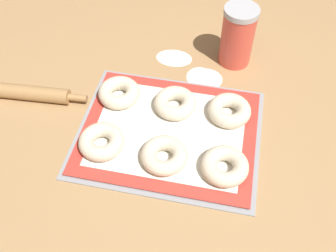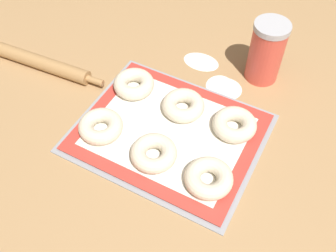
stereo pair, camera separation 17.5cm
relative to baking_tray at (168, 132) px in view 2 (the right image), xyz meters
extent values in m
plane|color=#A87F51|center=(0.00, 0.02, 0.00)|extent=(2.80, 2.80, 0.00)
cube|color=#93969B|center=(0.00, 0.00, 0.00)|extent=(0.46, 0.38, 0.01)
cube|color=red|center=(0.00, 0.00, 0.01)|extent=(0.44, 0.35, 0.00)
cube|color=silver|center=(0.00, 0.00, 0.01)|extent=(0.37, 0.29, 0.00)
torus|color=beige|center=(-0.15, -0.08, 0.03)|extent=(0.11, 0.11, 0.04)
torus|color=beige|center=(0.01, -0.09, 0.03)|extent=(0.11, 0.11, 0.04)
torus|color=beige|center=(0.15, -0.09, 0.03)|extent=(0.11, 0.11, 0.04)
torus|color=beige|center=(-0.15, 0.09, 0.03)|extent=(0.11, 0.11, 0.04)
torus|color=beige|center=(0.00, 0.08, 0.03)|extent=(0.11, 0.11, 0.04)
torus|color=beige|center=(0.14, 0.08, 0.03)|extent=(0.11, 0.11, 0.04)
cylinder|color=#DB4C3D|center=(0.14, 0.31, 0.08)|extent=(0.09, 0.09, 0.16)
cylinder|color=#B2B2B7|center=(0.14, 0.31, 0.17)|extent=(0.10, 0.10, 0.02)
cylinder|color=#AD7F4C|center=(-0.47, 0.04, 0.02)|extent=(0.38, 0.07, 0.04)
cylinder|color=#AD7F4C|center=(-0.26, 0.05, 0.02)|extent=(0.05, 0.02, 0.02)
ellipsoid|color=white|center=(0.05, 0.22, 0.00)|extent=(0.07, 0.08, 0.00)
ellipsoid|color=white|center=(0.07, 0.22, 0.00)|extent=(0.09, 0.09, 0.00)
ellipsoid|color=white|center=(-0.04, 0.28, 0.00)|extent=(0.11, 0.07, 0.00)
camera|label=1|loc=(0.12, -0.60, 0.79)|focal=42.00mm
camera|label=2|loc=(0.29, -0.54, 0.79)|focal=42.00mm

